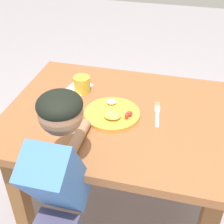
% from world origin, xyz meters
% --- Properties ---
extents(ground_plane, '(8.00, 8.00, 0.00)m').
position_xyz_m(ground_plane, '(0.00, 0.00, 0.00)').
color(ground_plane, gray).
extents(dining_table, '(1.10, 0.84, 0.67)m').
position_xyz_m(dining_table, '(0.00, 0.00, 0.57)').
color(dining_table, brown).
rests_on(dining_table, ground_plane).
extents(plate, '(0.26, 0.26, 0.05)m').
position_xyz_m(plate, '(-0.04, -0.03, 0.69)').
color(plate, gold).
rests_on(plate, dining_table).
extents(fork, '(0.04, 0.20, 0.01)m').
position_xyz_m(fork, '(0.16, 0.03, 0.68)').
color(fork, silver).
rests_on(fork, dining_table).
extents(spoon, '(0.06, 0.21, 0.02)m').
position_xyz_m(spoon, '(-0.26, -0.03, 0.68)').
color(spoon, tan).
rests_on(spoon, dining_table).
extents(drinking_cup, '(0.08, 0.08, 0.08)m').
position_xyz_m(drinking_cup, '(-0.24, 0.14, 0.72)').
color(drinking_cup, gold).
rests_on(drinking_cup, dining_table).
extents(person, '(0.16, 0.49, 1.00)m').
position_xyz_m(person, '(-0.13, -0.49, 0.55)').
color(person, '#494561').
rests_on(person, ground_plane).
extents(napkin, '(0.14, 0.18, 0.00)m').
position_xyz_m(napkin, '(-0.28, 0.15, 0.68)').
color(napkin, white).
rests_on(napkin, dining_table).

